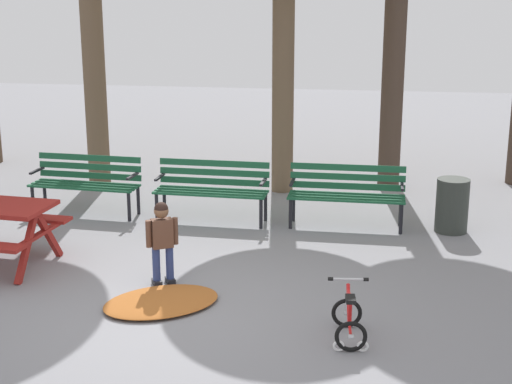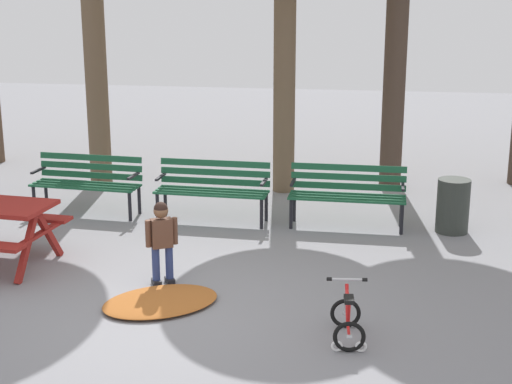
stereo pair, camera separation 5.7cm
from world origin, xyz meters
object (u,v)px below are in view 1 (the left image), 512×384
at_px(park_bench_far_left, 87,179).
at_px(child_standing, 162,237).
at_px(kids_bicycle, 349,320).
at_px(park_bench_left, 212,186).
at_px(trash_bin, 452,205).
at_px(park_bench_right, 347,191).

height_order(park_bench_far_left, child_standing, child_standing).
height_order(child_standing, kids_bicycle, child_standing).
height_order(park_bench_left, trash_bin, park_bench_left).
bearing_deg(park_bench_left, child_standing, -90.74).
distance_m(park_bench_left, child_standing, 2.48).
xyz_separation_m(child_standing, trash_bin, (3.36, 2.47, -0.19)).
relative_size(child_standing, trash_bin, 1.30).
bearing_deg(child_standing, kids_bicycle, -27.00).
relative_size(park_bench_far_left, child_standing, 1.70).
bearing_deg(trash_bin, kids_bicycle, -109.37).
relative_size(kids_bicycle, trash_bin, 0.80).
relative_size(park_bench_right, child_standing, 1.67).
height_order(park_bench_right, kids_bicycle, park_bench_right).
bearing_deg(kids_bicycle, trash_bin, 70.63).
bearing_deg(park_bench_right, park_bench_left, -179.17).
relative_size(park_bench_far_left, trash_bin, 2.21).
bearing_deg(park_bench_far_left, child_standing, -53.80).
bearing_deg(park_bench_far_left, kids_bicycle, -42.34).
xyz_separation_m(park_bench_far_left, trash_bin, (5.22, -0.07, -0.14)).
distance_m(child_standing, kids_bicycle, 2.40).
distance_m(park_bench_far_left, kids_bicycle, 5.39).
bearing_deg(kids_bicycle, park_bench_right, 92.90).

